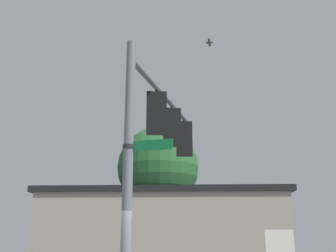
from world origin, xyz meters
name	(u,v)px	position (x,y,z in m)	size (l,w,h in m)	color
signal_pole	(128,178)	(0.00, 0.00, 3.18)	(0.21, 0.21, 6.36)	slate
mast_arm	(164,96)	(0.90, 2.37, 5.93)	(0.16, 0.16, 5.08)	slate
traffic_light_nearest_pole	(156,115)	(0.66, 1.76, 5.15)	(0.54, 0.49, 1.31)	black
traffic_light_mid_inner	(172,129)	(1.18, 3.12, 5.15)	(0.54, 0.49, 1.31)	black
traffic_light_mid_outer	(184,140)	(1.70, 4.49, 5.15)	(0.54, 0.49, 1.31)	black
street_name_sign	(142,146)	(0.28, -0.11, 3.86)	(1.06, 0.49, 0.22)	#147238
bird_flying	(209,43)	(2.21, 2.01, 7.50)	(0.23, 0.32, 0.09)	#4C4742
storefront_building	(164,233)	(1.55, 13.48, 2.20)	(13.38, 8.52, 4.38)	#A89E89
tree_by_storefront	(158,168)	(1.16, 12.25, 5.53)	(4.30, 4.30, 7.70)	#4C3823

